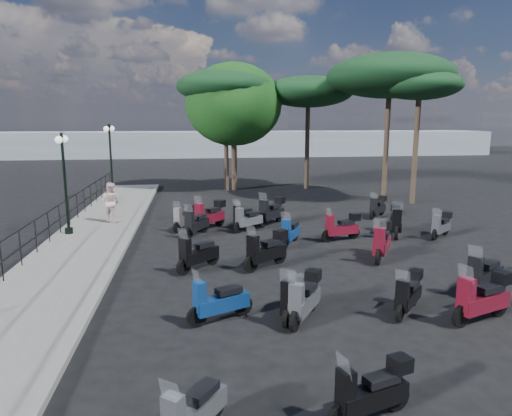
{
  "coord_description": "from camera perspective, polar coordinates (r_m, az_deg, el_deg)",
  "views": [
    {
      "loc": [
        -2.59,
        -13.18,
        4.44
      ],
      "look_at": [
        -0.34,
        3.42,
        1.2
      ],
      "focal_mm": 32.0,
      "sensor_mm": 36.0,
      "label": 1
    }
  ],
  "objects": [
    {
      "name": "scooter_17",
      "position": [
        19.62,
        1.96,
        -0.48
      ],
      "size": [
        1.39,
        1.48,
        1.48
      ],
      "rotation": [
        0.0,
        0.0,
        2.39
      ],
      "color": "black",
      "rests_on": "ground"
    },
    {
      "name": "pine_3",
      "position": [
        25.78,
        19.78,
        14.14
      ],
      "size": [
        4.34,
        4.34,
        6.97
      ],
      "color": "#38281E",
      "rests_on": "ground"
    },
    {
      "name": "scooter_9",
      "position": [
        16.47,
        4.29,
        -3.08
      ],
      "size": [
        0.95,
        1.49,
        1.31
      ],
      "rotation": [
        0.0,
        0.0,
        2.63
      ],
      "color": "black",
      "rests_on": "ground"
    },
    {
      "name": "scooter_12",
      "position": [
        7.54,
        14.24,
        -21.43
      ],
      "size": [
        1.45,
        0.68,
        1.19
      ],
      "rotation": [
        0.0,
        0.0,
        1.89
      ],
      "color": "black",
      "rests_on": "ground"
    },
    {
      "name": "scooter_19",
      "position": [
        13.36,
        26.53,
        -7.53
      ],
      "size": [
        1.52,
        1.01,
        1.36
      ],
      "rotation": [
        0.0,
        0.0,
        2.11
      ],
      "color": "black",
      "rests_on": "ground"
    },
    {
      "name": "railing",
      "position": [
        17.18,
        -25.19,
        -2.02
      ],
      "size": [
        0.04,
        26.04,
        1.1
      ],
      "color": "black",
      "rests_on": "sidewalk"
    },
    {
      "name": "scooter_23",
      "position": [
        21.8,
        14.97,
        0.07
      ],
      "size": [
        1.19,
        1.23,
        1.24
      ],
      "rotation": [
        0.0,
        0.0,
        2.38
      ],
      "color": "black",
      "rests_on": "ground"
    },
    {
      "name": "scooter_28",
      "position": [
        18.86,
        22.14,
        -2.07
      ],
      "size": [
        1.26,
        1.08,
        1.21
      ],
      "rotation": [
        0.0,
        0.0,
        2.26
      ],
      "color": "black",
      "rests_on": "ground"
    },
    {
      "name": "scooter_21",
      "position": [
        15.32,
        15.48,
        -4.14
      ],
      "size": [
        1.15,
        1.66,
        1.48
      ],
      "rotation": [
        0.0,
        0.0,
        2.59
      ],
      "color": "black",
      "rests_on": "ground"
    },
    {
      "name": "scooter_2",
      "position": [
        10.4,
        -4.67,
        -11.65
      ],
      "size": [
        1.52,
        0.85,
        1.3
      ],
      "rotation": [
        0.0,
        0.0,
        2.0
      ],
      "color": "black",
      "rests_on": "ground"
    },
    {
      "name": "scooter_16",
      "position": [
        18.5,
        -1.02,
        -1.52
      ],
      "size": [
        1.34,
        1.07,
        1.29
      ],
      "rotation": [
        0.0,
        0.0,
        2.23
      ],
      "color": "black",
      "rests_on": "ground"
    },
    {
      "name": "sidewalk",
      "position": [
        17.21,
        -20.63,
        -4.47
      ],
      "size": [
        3.0,
        30.0,
        0.15
      ],
      "primitive_type": "cube",
      "color": "slate",
      "rests_on": "ground"
    },
    {
      "name": "scooter_11",
      "position": [
        19.26,
        -1.63,
        -1.07
      ],
      "size": [
        1.04,
        1.3,
        1.25
      ],
      "rotation": [
        0.0,
        0.0,
        2.48
      ],
      "color": "black",
      "rests_on": "ground"
    },
    {
      "name": "pine_2",
      "position": [
        29.19,
        -3.83,
        14.87
      ],
      "size": [
        6.09,
        6.09,
        7.53
      ],
      "color": "#38281E",
      "rests_on": "ground"
    },
    {
      "name": "lamp_post_2",
      "position": [
        26.18,
        -17.69,
        6.14
      ],
      "size": [
        0.42,
        1.19,
        4.08
      ],
      "rotation": [
        0.0,
        0.0,
        -0.15
      ],
      "color": "black",
      "rests_on": "sidewalk"
    },
    {
      "name": "distant_hills",
      "position": [
        58.32,
        -5.21,
        8.02
      ],
      "size": [
        70.0,
        8.0,
        3.0
      ],
      "primitive_type": "cube",
      "color": "gray",
      "rests_on": "ground"
    },
    {
      "name": "scooter_20",
      "position": [
        11.34,
        18.49,
        -10.24
      ],
      "size": [
        1.12,
        1.23,
        1.21
      ],
      "rotation": [
        0.0,
        0.0,
        2.41
      ],
      "color": "black",
      "rests_on": "ground"
    },
    {
      "name": "scooter_5",
      "position": [
        18.96,
        -5.83,
        -0.95
      ],
      "size": [
        1.41,
        1.43,
        1.46
      ],
      "rotation": [
        0.0,
        0.0,
        2.36
      ],
      "color": "black",
      "rests_on": "ground"
    },
    {
      "name": "pine_1",
      "position": [
        26.84,
        16.4,
        15.53
      ],
      "size": [
        6.89,
        6.89,
        8.0
      ],
      "color": "#38281E",
      "rests_on": "ground"
    },
    {
      "name": "scooter_13",
      "position": [
        10.47,
        6.09,
        -11.26
      ],
      "size": [
        1.05,
        1.46,
        1.32
      ],
      "rotation": [
        0.0,
        0.0,
        2.57
      ],
      "color": "black",
      "rests_on": "ground"
    },
    {
      "name": "scooter_15",
      "position": [
        17.33,
        10.65,
        -2.43
      ],
      "size": [
        1.59,
        0.69,
        1.29
      ],
      "rotation": [
        0.0,
        0.0,
        1.84
      ],
      "color": "black",
      "rests_on": "ground"
    },
    {
      "name": "scooter_10",
      "position": [
        17.82,
        -7.5,
        -2.01
      ],
      "size": [
        0.99,
        1.54,
        1.37
      ],
      "rotation": [
        0.0,
        0.0,
        2.62
      ],
      "color": "black",
      "rests_on": "ground"
    },
    {
      "name": "pine_0",
      "position": [
        29.97,
        6.56,
        14.21
      ],
      "size": [
        5.68,
        5.68,
        7.2
      ],
      "color": "#38281E",
      "rests_on": "ground"
    },
    {
      "name": "ground",
      "position": [
        14.15,
        3.26,
        -7.36
      ],
      "size": [
        120.0,
        120.0,
        0.0
      ],
      "primitive_type": "plane",
      "color": "black",
      "rests_on": "ground"
    },
    {
      "name": "broadleaf_tree",
      "position": [
        29.2,
        -2.8,
        12.78
      ],
      "size": [
        6.04,
        6.04,
        7.96
      ],
      "color": "#38281E",
      "rests_on": "ground"
    },
    {
      "name": "scooter_4",
      "position": [
        18.93,
        -8.81,
        -1.26
      ],
      "size": [
        1.03,
        1.4,
        1.27
      ],
      "rotation": [
        0.0,
        0.0,
        2.55
      ],
      "color": "black",
      "rests_on": "ground"
    },
    {
      "name": "scooter_3",
      "position": [
        13.82,
        -7.33,
        -5.79
      ],
      "size": [
        1.31,
        1.31,
        1.39
      ],
      "rotation": [
        0.0,
        0.0,
        2.36
      ],
      "color": "black",
      "rests_on": "ground"
    },
    {
      "name": "lamp_post_1",
      "position": [
        18.6,
        -22.81,
        3.58
      ],
      "size": [
        0.31,
        1.13,
        3.83
      ],
      "rotation": [
        0.0,
        0.0,
        0.04
      ],
      "color": "black",
      "rests_on": "sidewalk"
    },
    {
      "name": "scooter_8",
      "position": [
        13.92,
        1.31,
        -5.36
      ],
      "size": [
        1.52,
        1.22,
        1.42
      ],
      "rotation": [
        0.0,
        0.0,
        2.22
      ],
      "color": "black",
      "rests_on": "ground"
    },
    {
      "name": "scooter_14",
      "position": [
        11.51,
        26.48,
        -10.11
      ],
      "size": [
        1.71,
        0.85,
        1.41
      ],
      "rotation": [
        0.0,
        0.0,
        1.91
      ],
      "color": "black",
      "rests_on": "ground"
    },
    {
      "name": "scooter_1",
      "position": [
        7.03,
        -7.86,
        -24.11
      ],
      "size": [
        0.96,
        1.28,
        1.2
      ],
      "rotation": [
        0.0,
        0.0,
        2.52
      ],
      "color": "black",
      "rests_on": "ground"
    },
    {
      "name": "pedestrian_far",
      "position": [
        20.35,
        -17.71,
        0.69
      ],
      "size": [
        1.0,
        0.89,
        1.7
      ],
      "primitive_type": "imported",
      "rotation": [
        0.0,
        0.0,
        2.79
      ],
      "color": "beige",
      "rests_on": "sidewalk"
    },
    {
      "name": "scooter_7",
      "position": [
        10.58,
        4.76,
        -11.19
      ],
      "size": [
        0.92,
        1.54,
        1.33
      ],
      "rotation": [
        0.0,
        0.0,
        2.66
      ],
      "color": "black",
      "rests_on": "ground"
    },
    {
      "name": "scooter_22",
      "position": [
        18.54,
        17.06,
        -1.63
      ],
      "size": [
        0.95,
        1.77,
        1.48
      ],
      "rotation": [
        0.0,
        0.0,
        2.76
      ],
      "color": "black",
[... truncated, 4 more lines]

